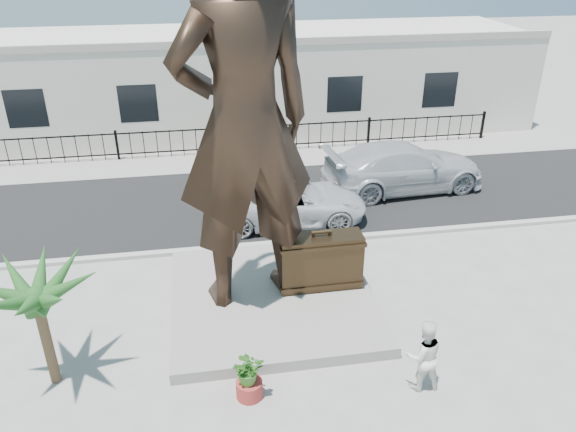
{
  "coord_description": "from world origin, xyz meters",
  "views": [
    {
      "loc": [
        -2.1,
        -10.48,
        8.81
      ],
      "look_at": [
        0.0,
        2.0,
        2.3
      ],
      "focal_mm": 35.0,
      "sensor_mm": 36.0,
      "label": 1
    }
  ],
  "objects_px": {
    "statue": "(244,124)",
    "suitcase": "(321,261)",
    "tourist": "(423,355)",
    "car_white": "(291,202)"
  },
  "relations": [
    {
      "from": "statue",
      "to": "suitcase",
      "type": "xyz_separation_m",
      "value": [
        1.87,
        0.01,
        -3.82
      ]
    },
    {
      "from": "statue",
      "to": "tourist",
      "type": "relative_size",
      "value": 5.43
    },
    {
      "from": "statue",
      "to": "tourist",
      "type": "bearing_deg",
      "value": 119.24
    },
    {
      "from": "statue",
      "to": "tourist",
      "type": "height_order",
      "value": "statue"
    },
    {
      "from": "statue",
      "to": "suitcase",
      "type": "distance_m",
      "value": 4.25
    },
    {
      "from": "statue",
      "to": "suitcase",
      "type": "bearing_deg",
      "value": 167.79
    },
    {
      "from": "statue",
      "to": "tourist",
      "type": "xyz_separation_m",
      "value": [
        3.27,
        -3.65,
        -4.03
      ]
    },
    {
      "from": "tourist",
      "to": "statue",
      "type": "bearing_deg",
      "value": -47.41
    },
    {
      "from": "statue",
      "to": "car_white",
      "type": "height_order",
      "value": "statue"
    },
    {
      "from": "suitcase",
      "to": "tourist",
      "type": "bearing_deg",
      "value": -69.57
    }
  ]
}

